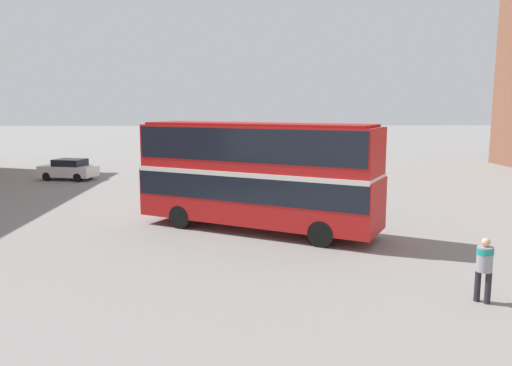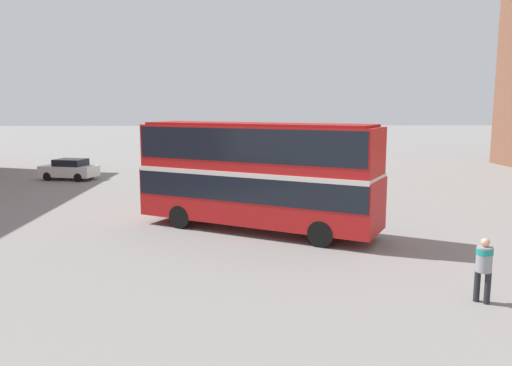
# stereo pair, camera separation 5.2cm
# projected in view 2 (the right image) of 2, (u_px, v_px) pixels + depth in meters

# --- Properties ---
(ground_plane) EXTENTS (240.00, 240.00, 0.00)m
(ground_plane) POSITION_uv_depth(u_px,v_px,m) (265.00, 227.00, 21.67)
(ground_plane) COLOR gray
(double_decker_bus) EXTENTS (10.20, 7.18, 4.51)m
(double_decker_bus) POSITION_uv_depth(u_px,v_px,m) (256.00, 170.00, 20.68)
(double_decker_bus) COLOR red
(double_decker_bus) RESTS_ON ground_plane
(pedestrian_foreground) EXTENTS (0.61, 0.61, 1.77)m
(pedestrian_foreground) POSITION_uv_depth(u_px,v_px,m) (484.00, 263.00, 13.15)
(pedestrian_foreground) COLOR #232328
(pedestrian_foreground) RESTS_ON ground_plane
(parked_car_kerb_near) EXTENTS (4.22, 2.69, 1.49)m
(parked_car_kerb_near) POSITION_uv_depth(u_px,v_px,m) (70.00, 169.00, 35.69)
(parked_car_kerb_near) COLOR silver
(parked_car_kerb_near) RESTS_ON ground_plane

